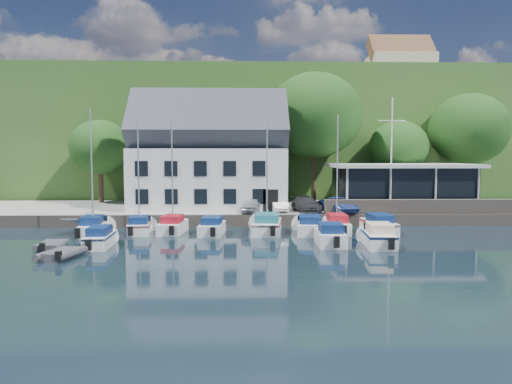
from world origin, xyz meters
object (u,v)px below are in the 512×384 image
at_px(harbor_building, 209,161).
at_px(boat_r2_3, 330,234).
at_px(car_dgrey, 306,204).
at_px(boat_r2_0, 100,236).
at_px(boat_r1_4, 267,172).
at_px(dinghy_0, 51,244).
at_px(club_pavilion, 402,186).
at_px(flagpole, 391,155).
at_px(boat_r1_2, 172,178).
at_px(car_silver, 252,205).
at_px(boat_r1_3, 212,225).
at_px(boat_r2_4, 378,235).
at_px(car_white, 279,204).
at_px(dinghy_1, 61,253).
at_px(boat_r1_6, 337,176).
at_px(boat_r1_7, 379,223).
at_px(boat_r1_5, 309,224).
at_px(car_blue, 339,204).
at_px(boat_r1_1, 139,179).

xyz_separation_m(harbor_building, boat_r2_3, (8.89, -14.02, -4.60)).
height_order(car_dgrey, boat_r2_0, car_dgrey).
bearing_deg(car_dgrey, boat_r1_4, -133.77).
relative_size(boat_r2_3, dinghy_0, 1.92).
distance_m(club_pavilion, flagpole, 4.78).
xyz_separation_m(harbor_building, boat_r1_2, (-2.27, -8.63, -1.11)).
bearing_deg(boat_r2_3, club_pavilion, 57.68).
distance_m(car_silver, boat_r1_3, 6.46).
xyz_separation_m(boat_r1_4, boat_r2_4, (7.05, -5.59, -3.89)).
relative_size(car_white, boat_r1_3, 0.74).
bearing_deg(boat_r1_4, dinghy_1, -137.96).
height_order(club_pavilion, boat_r2_0, club_pavilion).
bearing_deg(boat_r1_6, boat_r2_3, -102.91).
height_order(car_white, boat_r1_7, car_white).
relative_size(club_pavilion, dinghy_1, 4.51).
bearing_deg(boat_r2_3, boat_r2_0, -178.23).
bearing_deg(car_dgrey, dinghy_0, -156.23).
distance_m(boat_r1_6, boat_r2_4, 6.97).
bearing_deg(boat_r2_3, dinghy_1, -165.48).
bearing_deg(car_white, boat_r1_7, -40.58).
bearing_deg(car_silver, boat_r1_5, -40.52).
bearing_deg(flagpole, boat_r1_2, -165.00).
height_order(car_blue, boat_r1_6, boat_r1_6).
bearing_deg(dinghy_1, boat_r1_3, 59.01).
height_order(car_white, boat_r1_1, boat_r1_1).
bearing_deg(boat_r1_2, boat_r1_4, 3.65).
bearing_deg(boat_r1_2, boat_r2_0, -120.72).
xyz_separation_m(flagpole, boat_r1_4, (-11.05, -5.15, -1.28)).
bearing_deg(boat_r1_7, car_white, 136.50).
height_order(boat_r1_4, boat_r1_6, boat_r1_4).
distance_m(harbor_building, flagpole, 16.43).
relative_size(boat_r1_2, boat_r2_0, 1.49).
bearing_deg(boat_r2_0, dinghy_1, -110.84).
xyz_separation_m(boat_r1_6, boat_r2_0, (-16.60, -5.30, -3.72)).
distance_m(club_pavilion, boat_r1_7, 9.89).
relative_size(club_pavilion, boat_r2_4, 2.25).
bearing_deg(boat_r1_3, boat_r1_6, 9.25).
bearing_deg(harbor_building, dinghy_1, -112.85).
distance_m(boat_r1_7, boat_r2_0, 20.43).
relative_size(boat_r1_7, boat_r2_0, 1.08).
height_order(car_silver, dinghy_0, car_silver).
xyz_separation_m(car_dgrey, boat_r1_7, (4.90, -5.40, -0.91)).
xyz_separation_m(boat_r1_3, boat_r2_0, (-7.04, -4.62, -0.00)).
xyz_separation_m(car_blue, flagpole, (4.54, 0.13, 4.24)).
bearing_deg(boat_r1_3, boat_r1_1, 179.78).
bearing_deg(flagpole, dinghy_1, -149.13).
relative_size(boat_r1_3, boat_r2_3, 1.02).
bearing_deg(boat_r1_3, car_white, 54.25).
relative_size(car_blue, boat_r1_1, 0.49).
xyz_separation_m(club_pavilion, boat_r1_5, (-9.85, -8.73, -2.35)).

